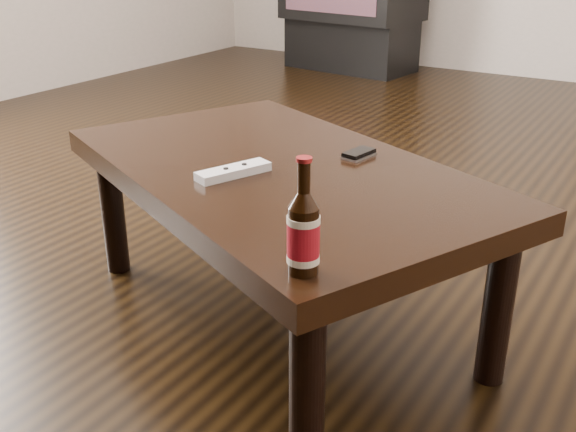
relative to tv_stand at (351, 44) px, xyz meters
The scene contains 6 objects.
floor 2.87m from the tv_stand, 65.96° to the right, with size 5.00×6.00×0.01m, color black.
tv_stand is the anchor object (origin of this frame).
coffee_table 3.48m from the tv_stand, 66.14° to the right, with size 1.33×1.09×0.43m.
beer_bottle 4.04m from the tv_stand, 64.28° to the right, with size 0.06×0.06×0.20m.
phone 3.40m from the tv_stand, 62.83° to the right, with size 0.06×0.10×0.02m.
remote 3.58m from the tv_stand, 67.57° to the right, with size 0.11×0.19×0.02m.
Camera 1 is at (1.09, -1.88, 0.97)m, focal length 42.00 mm.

